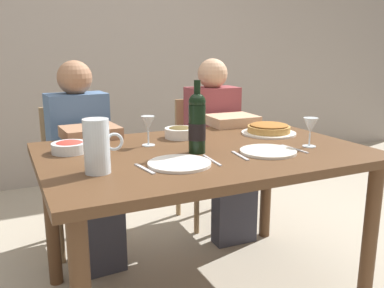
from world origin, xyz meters
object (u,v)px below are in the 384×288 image
object	(u,v)px
dinner_plate_left_setting	(179,163)
wine_bottle	(197,123)
salad_bowl	(70,147)
wine_glass_right_diner	(310,126)
baked_tart	(269,129)
chair_left	(76,167)
chair_right	(204,151)
water_pitcher	(97,149)
dining_table	(204,168)
diner_left	(84,157)
olive_bowl	(181,132)
diner_right	(219,142)
wine_glass_left_diner	(148,125)
dinner_plate_right_setting	(268,151)

from	to	relation	value
dinner_plate_left_setting	wine_bottle	bearing A→B (deg)	44.71
salad_bowl	wine_glass_right_diner	world-z (taller)	wine_glass_right_diner
baked_tart	chair_left	world-z (taller)	chair_left
wine_glass_right_diner	chair_right	xyz separation A→B (m)	(-0.03, 1.06, -0.36)
water_pitcher	wine_glass_right_diner	distance (m)	1.02
dining_table	diner_left	world-z (taller)	diner_left
chair_right	wine_bottle	bearing A→B (deg)	63.23
wine_glass_right_diner	chair_left	world-z (taller)	wine_glass_right_diner
salad_bowl	olive_bowl	xyz separation A→B (m)	(0.59, 0.07, 0.00)
wine_bottle	diner_right	world-z (taller)	diner_right
wine_bottle	olive_bowl	xyz separation A→B (m)	(0.06, 0.32, -0.11)
salad_bowl	diner_right	distance (m)	1.14
dining_table	diner_right	distance (m)	0.79
wine_bottle	salad_bowl	distance (m)	0.59
wine_glass_left_diner	diner_left	xyz separation A→B (m)	(-0.23, 0.47, -0.25)
baked_tart	chair_left	xyz separation A→B (m)	(-0.94, 0.72, -0.29)
dining_table	dinner_plate_right_setting	world-z (taller)	dinner_plate_right_setting
wine_bottle	water_pitcher	world-z (taller)	wine_bottle
dinner_plate_left_setting	chair_right	distance (m)	1.30
dining_table	wine_bottle	distance (m)	0.24
wine_glass_right_diner	diner_left	xyz separation A→B (m)	(-0.93, 0.82, -0.24)
water_pitcher	dinner_plate_left_setting	bearing A→B (deg)	-5.98
dining_table	chair_right	world-z (taller)	chair_right
baked_tart	diner_left	distance (m)	1.06
dinner_plate_left_setting	diner_right	bearing A→B (deg)	52.20
wine_glass_left_diner	wine_glass_right_diner	distance (m)	0.78
water_pitcher	diner_left	distance (m)	0.85
salad_bowl	olive_bowl	world-z (taller)	olive_bowl
wine_glass_left_diner	dinner_plate_left_setting	xyz separation A→B (m)	(0.00, -0.38, -0.10)
salad_bowl	dinner_plate_left_setting	xyz separation A→B (m)	(0.37, -0.40, -0.02)
water_pitcher	chair_right	size ratio (longest dim) A/B	0.24
water_pitcher	wine_glass_right_diner	world-z (taller)	water_pitcher
wine_bottle	water_pitcher	distance (m)	0.49
chair_right	diner_right	size ratio (longest dim) A/B	0.75
wine_bottle	wine_glass_right_diner	size ratio (longest dim) A/B	2.32
dining_table	diner_left	distance (m)	0.79
diner_left	chair_right	distance (m)	0.93
wine_glass_left_diner	chair_right	distance (m)	1.04
wine_glass_right_diner	dinner_plate_right_setting	distance (m)	0.27
dining_table	salad_bowl	distance (m)	0.63
chair_left	wine_bottle	bearing A→B (deg)	109.45
olive_bowl	diner_right	world-z (taller)	diner_right
olive_bowl	diner_right	xyz separation A→B (m)	(0.44, 0.37, -0.18)
wine_glass_left_diner	diner_left	size ratio (longest dim) A/B	0.13
water_pitcher	chair_left	distance (m)	1.11
baked_tart	diner_left	size ratio (longest dim) A/B	0.26
dining_table	water_pitcher	distance (m)	0.59
wine_bottle	water_pitcher	xyz separation A→B (m)	(-0.48, -0.12, -0.05)
wine_bottle	diner_left	size ratio (longest dim) A/B	0.28
chair_right	chair_left	bearing A→B (deg)	2.11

